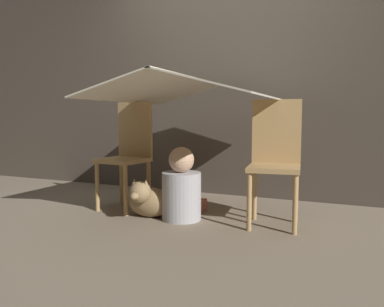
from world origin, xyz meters
TOP-DOWN VIEW (x-y plane):
  - ground_plane at (0.00, 0.00)m, footprint 8.80×8.80m
  - wall_back at (0.00, 1.18)m, footprint 7.00×0.05m
  - chair_left at (-0.66, 0.24)m, footprint 0.42×0.42m
  - chair_right at (0.66, 0.24)m, footprint 0.42×0.42m
  - sheet_canopy at (0.00, 0.17)m, footprint 1.34×1.42m
  - person_front at (-0.05, 0.07)m, footprint 0.32×0.32m
  - dog at (-0.33, 0.00)m, footprint 0.39×0.37m
  - floor_cushion at (-0.15, 0.32)m, footprint 0.34×0.27m

SIDE VIEW (x-z plane):
  - ground_plane at x=0.00m, z-range 0.00..0.00m
  - floor_cushion at x=-0.15m, z-range 0.00..0.10m
  - dog at x=-0.33m, z-range -0.02..0.32m
  - person_front at x=-0.05m, z-range -0.05..0.54m
  - chair_left at x=-0.66m, z-range 0.04..1.00m
  - chair_right at x=0.66m, z-range 0.04..1.00m
  - sheet_canopy at x=0.00m, z-range 0.96..1.15m
  - wall_back at x=0.00m, z-range 0.00..2.50m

